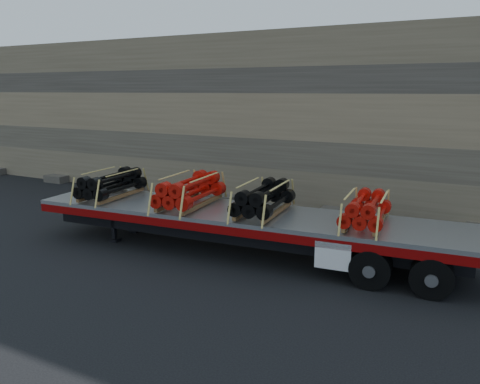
{
  "coord_description": "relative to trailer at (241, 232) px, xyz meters",
  "views": [
    {
      "loc": [
        6.67,
        -12.16,
        4.74
      ],
      "look_at": [
        0.0,
        0.58,
        1.59
      ],
      "focal_mm": 35.0,
      "sensor_mm": 36.0,
      "label": 1
    }
  ],
  "objects": [
    {
      "name": "ground",
      "position": [
        -0.59,
        0.5,
        -0.64
      ],
      "size": [
        120.0,
        120.0,
        0.0
      ],
      "primitive_type": "plane",
      "color": "black",
      "rests_on": "ground"
    },
    {
      "name": "rock_wall",
      "position": [
        -0.59,
        7.0,
        2.86
      ],
      "size": [
        44.0,
        3.0,
        7.0
      ],
      "primitive_type": "cube",
      "color": "#7A6B54",
      "rests_on": "ground"
    },
    {
      "name": "trailer",
      "position": [
        0.0,
        0.0,
        0.0
      ],
      "size": [
        13.02,
        3.48,
        1.29
      ],
      "primitive_type": null,
      "rotation": [
        0.0,
        0.0,
        0.08
      ],
      "color": "#A7AAAF",
      "rests_on": "ground"
    },
    {
      "name": "bundle_front",
      "position": [
        -4.58,
        -0.36,
        1.06
      ],
      "size": [
        1.34,
        2.41,
        0.82
      ],
      "primitive_type": null,
      "rotation": [
        0.0,
        0.0,
        0.08
      ],
      "color": "black",
      "rests_on": "trailer"
    },
    {
      "name": "bundle_midfront",
      "position": [
        -1.67,
        -0.13,
        1.09
      ],
      "size": [
        1.44,
        2.59,
        0.89
      ],
      "primitive_type": null,
      "rotation": [
        0.0,
        0.0,
        0.08
      ],
      "color": "red",
      "rests_on": "trailer"
    },
    {
      "name": "bundle_midrear",
      "position": [
        0.7,
        0.06,
        1.06
      ],
      "size": [
        1.36,
        2.43,
        0.83
      ],
      "primitive_type": null,
      "rotation": [
        0.0,
        0.0,
        0.08
      ],
      "color": "black",
      "rests_on": "trailer"
    },
    {
      "name": "bundle_rear",
      "position": [
        3.53,
        0.28,
        1.02
      ],
      "size": [
        1.24,
        2.22,
        0.76
      ],
      "primitive_type": null,
      "rotation": [
        0.0,
        0.0,
        0.08
      ],
      "color": "red",
      "rests_on": "trailer"
    }
  ]
}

